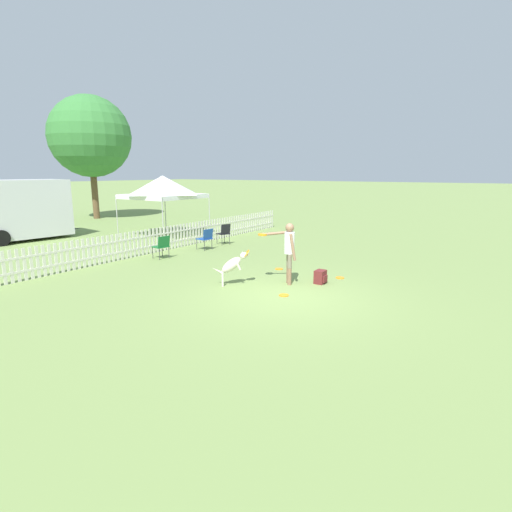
{
  "coord_description": "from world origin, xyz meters",
  "views": [
    {
      "loc": [
        -8.3,
        -4.67,
        3.05
      ],
      "look_at": [
        0.52,
        1.22,
        0.81
      ],
      "focal_mm": 28.0,
      "sensor_mm": 36.0,
      "label": 1
    }
  ],
  "objects": [
    {
      "name": "canopy_tent_main",
      "position": [
        5.15,
        9.62,
        2.35
      ],
      "size": [
        3.11,
        3.11,
        2.88
      ],
      "color": "#B2B2B2",
      "rests_on": "ground_plane"
    },
    {
      "name": "leaping_dog",
      "position": [
        0.12,
        1.72,
        0.59
      ],
      "size": [
        0.77,
        0.9,
        0.98
      ],
      "rotation": [
        0.0,
        0.0,
        -2.46
      ],
      "color": "beige",
      "rests_on": "ground_plane"
    },
    {
      "name": "frisbee_midfield",
      "position": [
        2.46,
        -0.44,
        0.01
      ],
      "size": [
        0.25,
        0.25,
        0.02
      ],
      "color": "orange",
      "rests_on": "ground_plane"
    },
    {
      "name": "ground_plane",
      "position": [
        0.0,
        0.0,
        0.0
      ],
      "size": [
        240.0,
        240.0,
        0.0
      ],
      "primitive_type": "plane",
      "color": "olive"
    },
    {
      "name": "equipment_trailer",
      "position": [
        0.2,
        14.32,
        1.42
      ],
      "size": [
        5.9,
        2.73,
        2.71
      ],
      "rotation": [
        0.0,
        0.0,
        -0.11
      ],
      "color": "silver",
      "rests_on": "ground_plane"
    },
    {
      "name": "frisbee_near_dog",
      "position": [
        0.08,
        0.08,
        0.01
      ],
      "size": [
        0.25,
        0.25,
        0.02
      ],
      "color": "orange",
      "rests_on": "ground_plane"
    },
    {
      "name": "folding_chair_green_right",
      "position": [
        4.95,
        5.81,
        0.54
      ],
      "size": [
        0.57,
        0.59,
        0.89
      ],
      "rotation": [
        0.0,
        0.0,
        2.84
      ],
      "color": "#333338",
      "rests_on": "ground_plane"
    },
    {
      "name": "tree_left_grove",
      "position": [
        7.93,
        19.0,
        5.26
      ],
      "size": [
        5.15,
        5.15,
        7.85
      ],
      "color": "brown",
      "rests_on": "ground_plane"
    },
    {
      "name": "handler_person",
      "position": [
        1.08,
        0.54,
        1.06
      ],
      "size": [
        0.58,
        1.11,
        1.69
      ],
      "rotation": [
        0.0,
        0.0,
        0.68
      ],
      "color": "#8C664C",
      "rests_on": "ground_plane"
    },
    {
      "name": "folding_chair_blue_left",
      "position": [
        3.61,
        5.69,
        0.5
      ],
      "size": [
        0.54,
        0.55,
        0.84
      ],
      "rotation": [
        0.0,
        0.0,
        3.07
      ],
      "color": "#333338",
      "rests_on": "ground_plane"
    },
    {
      "name": "backpack_on_grass",
      "position": [
        1.63,
        -0.2,
        0.18
      ],
      "size": [
        0.33,
        0.3,
        0.37
      ],
      "color": "maroon",
      "rests_on": "ground_plane"
    },
    {
      "name": "picket_fence",
      "position": [
        0.0,
        6.94,
        0.48
      ],
      "size": [
        21.63,
        0.04,
        0.95
      ],
      "color": "silver",
      "rests_on": "ground_plane"
    },
    {
      "name": "folding_chair_center",
      "position": [
        1.46,
        5.89,
        0.5
      ],
      "size": [
        0.54,
        0.56,
        0.83
      ],
      "rotation": [
        0.0,
        0.0,
        3.0
      ],
      "color": "#333338",
      "rests_on": "ground_plane"
    },
    {
      "name": "frisbee_near_handler",
      "position": [
        2.41,
        1.6,
        0.01
      ],
      "size": [
        0.25,
        0.25,
        0.02
      ],
      "color": "orange",
      "rests_on": "ground_plane"
    }
  ]
}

